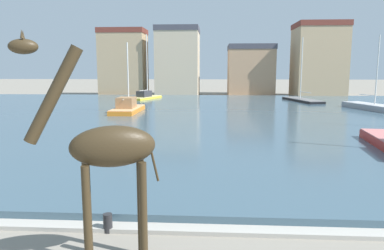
{
  "coord_description": "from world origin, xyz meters",
  "views": [
    {
      "loc": [
        -0.47,
        0.31,
        4.26
      ],
      "look_at": [
        -1.3,
        13.59,
        2.2
      ],
      "focal_mm": 33.97,
      "sensor_mm": 36.0,
      "label": 1
    }
  ],
  "objects_px": {
    "sailboat_grey": "(376,109)",
    "sailboat_yellow": "(147,97)",
    "mooring_bollard": "(108,223)",
    "sailboat_black": "(299,101)",
    "sailboat_orange": "(129,109)",
    "giraffe_statue": "(106,151)"
  },
  "relations": [
    {
      "from": "sailboat_grey",
      "to": "sailboat_yellow",
      "type": "relative_size",
      "value": 0.86
    },
    {
      "from": "sailboat_grey",
      "to": "mooring_bollard",
      "type": "bearing_deg",
      "value": -124.25
    },
    {
      "from": "mooring_bollard",
      "to": "sailboat_grey",
      "type": "bearing_deg",
      "value": 55.75
    },
    {
      "from": "sailboat_grey",
      "to": "mooring_bollard",
      "type": "xyz_separation_m",
      "value": [
        -18.2,
        -26.73,
        -0.21
      ]
    },
    {
      "from": "sailboat_grey",
      "to": "sailboat_black",
      "type": "relative_size",
      "value": 0.84
    },
    {
      "from": "sailboat_yellow",
      "to": "mooring_bollard",
      "type": "bearing_deg",
      "value": -81.0
    },
    {
      "from": "sailboat_yellow",
      "to": "sailboat_grey",
      "type": "bearing_deg",
      "value": -26.77
    },
    {
      "from": "sailboat_yellow",
      "to": "sailboat_orange",
      "type": "height_order",
      "value": "sailboat_yellow"
    },
    {
      "from": "giraffe_statue",
      "to": "sailboat_black",
      "type": "height_order",
      "value": "sailboat_black"
    },
    {
      "from": "giraffe_statue",
      "to": "sailboat_orange",
      "type": "relative_size",
      "value": 0.73
    },
    {
      "from": "sailboat_yellow",
      "to": "sailboat_black",
      "type": "distance_m",
      "value": 19.61
    },
    {
      "from": "sailboat_yellow",
      "to": "sailboat_black",
      "type": "bearing_deg",
      "value": -6.22
    },
    {
      "from": "sailboat_grey",
      "to": "sailboat_orange",
      "type": "xyz_separation_m",
      "value": [
        -23.36,
        -2.61,
        0.11
      ]
    },
    {
      "from": "giraffe_statue",
      "to": "sailboat_yellow",
      "type": "xyz_separation_m",
      "value": [
        -6.69,
        40.59,
        -2.06
      ]
    },
    {
      "from": "sailboat_black",
      "to": "sailboat_orange",
      "type": "xyz_separation_m",
      "value": [
        -18.46,
        -12.78,
        0.22
      ]
    },
    {
      "from": "sailboat_orange",
      "to": "mooring_bollard",
      "type": "height_order",
      "value": "sailboat_orange"
    },
    {
      "from": "sailboat_yellow",
      "to": "sailboat_orange",
      "type": "relative_size",
      "value": 1.28
    },
    {
      "from": "sailboat_orange",
      "to": "mooring_bollard",
      "type": "relative_size",
      "value": 13.62
    },
    {
      "from": "sailboat_grey",
      "to": "sailboat_orange",
      "type": "distance_m",
      "value": 23.5
    },
    {
      "from": "sailboat_orange",
      "to": "sailboat_grey",
      "type": "bearing_deg",
      "value": 6.38
    },
    {
      "from": "sailboat_black",
      "to": "mooring_bollard",
      "type": "relative_size",
      "value": 17.92
    },
    {
      "from": "sailboat_grey",
      "to": "sailboat_black",
      "type": "height_order",
      "value": "sailboat_black"
    }
  ]
}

